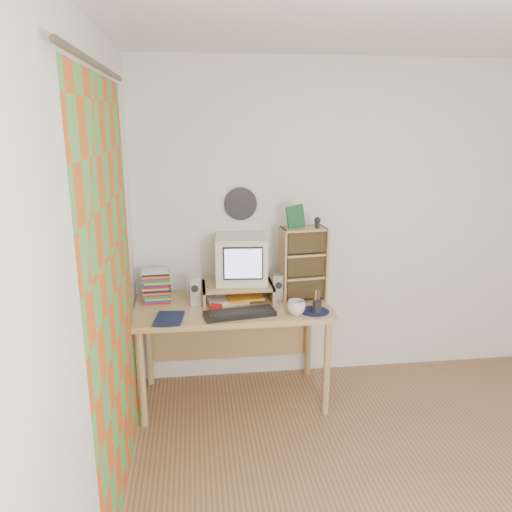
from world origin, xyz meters
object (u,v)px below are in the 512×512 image
object	(u,v)px
cd_rack	(303,264)
mug	(296,308)
dvd_stack	(157,284)
diary	(155,317)
desk	(232,319)
crt_monitor	(241,260)
keyboard	(240,313)

from	to	relation	value
cd_rack	mug	xyz separation A→B (m)	(-0.11, -0.32, -0.22)
dvd_stack	mug	xyz separation A→B (m)	(0.96, -0.38, -0.09)
diary	mug	bearing A→B (deg)	5.59
desk	cd_rack	size ratio (longest dim) A/B	2.59
desk	crt_monitor	world-z (taller)	crt_monitor
desk	crt_monitor	xyz separation A→B (m)	(0.08, 0.09, 0.43)
keyboard	diary	xyz separation A→B (m)	(-0.57, -0.01, 0.01)
keyboard	cd_rack	distance (m)	0.63
cd_rack	desk	bearing A→B (deg)	174.95
desk	keyboard	size ratio (longest dim) A/B	2.89
dvd_stack	diary	bearing A→B (deg)	-91.35
desk	dvd_stack	size ratio (longest dim) A/B	5.12
crt_monitor	diary	distance (m)	0.77
desk	diary	distance (m)	0.63
crt_monitor	mug	distance (m)	0.57
diary	keyboard	bearing A→B (deg)	7.39
keyboard	dvd_stack	xyz separation A→B (m)	(-0.58, 0.35, 0.12)
cd_rack	mug	size ratio (longest dim) A/B	4.29
dvd_stack	cd_rack	world-z (taller)	cd_rack
desk	crt_monitor	size ratio (longest dim) A/B	3.82
cd_rack	crt_monitor	bearing A→B (deg)	164.26
desk	cd_rack	world-z (taller)	cd_rack
crt_monitor	mug	bearing A→B (deg)	-44.80
mug	crt_monitor	bearing A→B (deg)	130.96
dvd_stack	desk	bearing A→B (deg)	-10.47
mug	cd_rack	bearing A→B (deg)	70.33
desk	dvd_stack	bearing A→B (deg)	172.30
cd_rack	keyboard	bearing A→B (deg)	-156.08
desk	mug	xyz separation A→B (m)	(0.42, -0.30, 0.18)
keyboard	diary	world-z (taller)	diary
mug	dvd_stack	bearing A→B (deg)	158.64
keyboard	cd_rack	world-z (taller)	cd_rack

